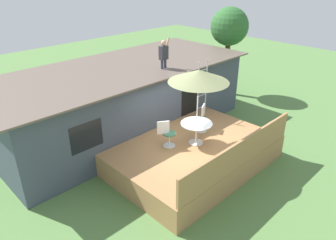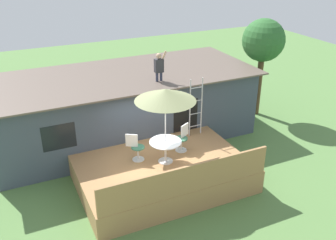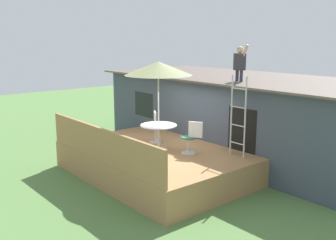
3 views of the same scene
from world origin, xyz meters
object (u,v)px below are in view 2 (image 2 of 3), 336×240
object	(u,v)px
person_figure	(159,65)
patio_chair_left	(136,147)
step_ladder	(196,107)
patio_table	(165,146)
backyard_tree	(263,42)
patio_umbrella	(165,95)
patio_chair_right	(182,138)

from	to	relation	value
person_figure	patio_chair_left	world-z (taller)	person_figure
step_ladder	person_figure	size ratio (longest dim) A/B	1.98
step_ladder	patio_chair_left	size ratio (longest dim) A/B	2.39
step_ladder	person_figure	xyz separation A→B (m)	(-0.94, 1.12, 1.39)
patio_table	backyard_tree	distance (m)	7.31
patio_umbrella	backyard_tree	distance (m)	7.03
patio_table	patio_chair_right	world-z (taller)	patio_chair_right
patio_chair_left	patio_chair_right	size ratio (longest dim) A/B	1.00
person_figure	backyard_tree	world-z (taller)	backyard_tree
step_ladder	backyard_tree	xyz separation A→B (m)	(4.38, 2.02, 1.51)
patio_chair_left	patio_chair_right	distance (m)	1.68
patio_umbrella	person_figure	size ratio (longest dim) A/B	2.29
patio_table	person_figure	distance (m)	3.21
patio_table	patio_umbrella	distance (m)	1.76
patio_table	person_figure	xyz separation A→B (m)	(0.86, 2.43, 1.91)
backyard_tree	patio_umbrella	bearing A→B (deg)	-151.72
patio_umbrella	person_figure	distance (m)	2.58
patio_chair_left	person_figure	bearing A→B (deg)	81.07
person_figure	backyard_tree	distance (m)	5.40
patio_table	person_figure	world-z (taller)	person_figure
patio_chair_right	backyard_tree	world-z (taller)	backyard_tree
patio_umbrella	patio_chair_left	xyz separation A→B (m)	(-0.83, 0.53, -1.89)
patio_umbrella	patio_chair_right	world-z (taller)	patio_umbrella
patio_table	patio_chair_left	xyz separation A→B (m)	(-0.83, 0.53, -0.13)
patio_table	person_figure	size ratio (longest dim) A/B	0.94
patio_chair_left	backyard_tree	xyz separation A→B (m)	(7.01, 2.80, 2.15)
step_ladder	person_figure	bearing A→B (deg)	130.05
backyard_tree	patio_chair_right	bearing A→B (deg)	-151.82
step_ladder	backyard_tree	bearing A→B (deg)	24.78
step_ladder	patio_chair_right	size ratio (longest dim) A/B	2.39
patio_umbrella	patio_chair_right	xyz separation A→B (m)	(0.85, 0.47, -1.89)
patio_chair_right	backyard_tree	xyz separation A→B (m)	(5.33, 2.86, 2.15)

